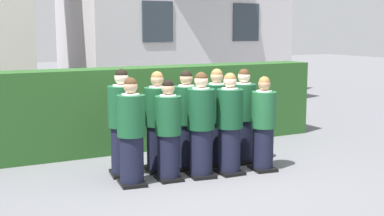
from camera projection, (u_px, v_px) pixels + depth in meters
name	position (u px, v px, depth m)	size (l,w,h in m)	color
ground_plane	(200.00, 176.00, 8.01)	(60.00, 60.00, 0.00)	slate
student_front_row_0	(131.00, 134.00, 7.48)	(0.43, 0.53, 1.60)	black
student_front_row_1	(168.00, 133.00, 7.74)	(0.40, 0.46, 1.54)	black
student_front_row_2	(201.00, 127.00, 7.91)	(0.44, 0.52, 1.64)	black
student_front_row_3	(230.00, 126.00, 8.08)	(0.42, 0.47, 1.61)	black
student_front_row_4	(263.00, 126.00, 8.28)	(0.42, 0.49, 1.54)	black
student_rear_row_0	(122.00, 125.00, 7.98)	(0.46, 0.54, 1.68)	black
student_rear_row_1	(158.00, 124.00, 8.22)	(0.43, 0.54, 1.63)	black
student_rear_row_2	(186.00, 122.00, 8.37)	(0.43, 0.51, 1.63)	black
student_rear_row_3	(216.00, 120.00, 8.60)	(0.43, 0.50, 1.64)	black
student_rear_row_4	(243.00, 118.00, 8.77)	(0.42, 0.53, 1.62)	black
hedge	(144.00, 108.00, 9.87)	(7.42, 0.70, 1.57)	#285623
school_building_annex	(170.00, 5.00, 16.36)	(6.72, 4.69, 5.92)	silver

